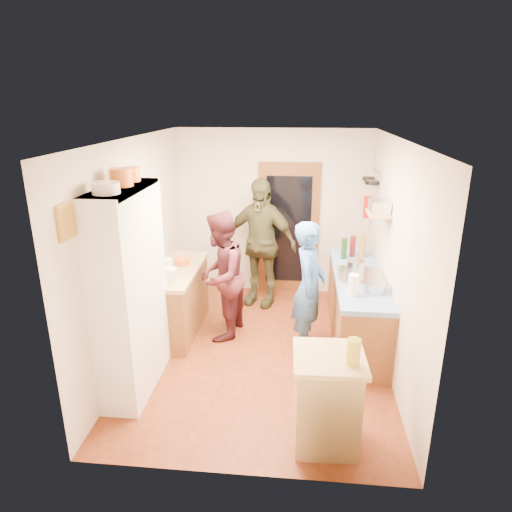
# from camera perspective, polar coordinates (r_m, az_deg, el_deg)

# --- Properties ---
(floor) EXTENTS (3.00, 4.00, 0.02)m
(floor) POSITION_cam_1_polar(r_m,az_deg,el_deg) (5.86, 0.67, -11.91)
(floor) COLOR maroon
(floor) RESTS_ON ground
(ceiling) EXTENTS (3.00, 4.00, 0.02)m
(ceiling) POSITION_cam_1_polar(r_m,az_deg,el_deg) (5.04, 0.78, 14.56)
(ceiling) COLOR silver
(ceiling) RESTS_ON ground
(wall_back) EXTENTS (3.00, 0.02, 2.60)m
(wall_back) POSITION_cam_1_polar(r_m,az_deg,el_deg) (7.23, 2.13, 5.40)
(wall_back) COLOR beige
(wall_back) RESTS_ON ground
(wall_front) EXTENTS (3.00, 0.02, 2.60)m
(wall_front) POSITION_cam_1_polar(r_m,az_deg,el_deg) (3.47, -2.25, -10.31)
(wall_front) COLOR beige
(wall_front) RESTS_ON ground
(wall_left) EXTENTS (0.02, 4.00, 2.60)m
(wall_left) POSITION_cam_1_polar(r_m,az_deg,el_deg) (5.64, -14.76, 0.80)
(wall_left) COLOR beige
(wall_left) RESTS_ON ground
(wall_right) EXTENTS (0.02, 4.00, 2.60)m
(wall_right) POSITION_cam_1_polar(r_m,az_deg,el_deg) (5.40, 16.90, -0.21)
(wall_right) COLOR beige
(wall_right) RESTS_ON ground
(door_frame) EXTENTS (0.95, 0.06, 2.10)m
(door_frame) POSITION_cam_1_polar(r_m,az_deg,el_deg) (7.25, 4.06, 3.34)
(door_frame) COLOR brown
(door_frame) RESTS_ON ground
(door_glass) EXTENTS (0.70, 0.02, 1.70)m
(door_glass) POSITION_cam_1_polar(r_m,az_deg,el_deg) (7.21, 4.05, 3.27)
(door_glass) COLOR black
(door_glass) RESTS_ON door_frame
(hutch_body) EXTENTS (0.40, 1.20, 2.20)m
(hutch_body) POSITION_cam_1_polar(r_m,az_deg,el_deg) (4.93, -15.41, -4.38)
(hutch_body) COLOR white
(hutch_body) RESTS_ON ground
(hutch_top_shelf) EXTENTS (0.40, 1.14, 0.04)m
(hutch_top_shelf) POSITION_cam_1_polar(r_m,az_deg,el_deg) (4.63, -16.58, 8.01)
(hutch_top_shelf) COLOR white
(hutch_top_shelf) RESTS_ON hutch_body
(plate_stack) EXTENTS (0.25, 0.25, 0.10)m
(plate_stack) POSITION_cam_1_polar(r_m,az_deg,el_deg) (4.32, -18.26, 8.07)
(plate_stack) COLOR white
(plate_stack) RESTS_ON hutch_top_shelf
(orange_pot_a) EXTENTS (0.21, 0.21, 0.17)m
(orange_pot_a) POSITION_cam_1_polar(r_m,az_deg,el_deg) (4.66, -16.45, 9.42)
(orange_pot_a) COLOR orange
(orange_pot_a) RESTS_ON hutch_top_shelf
(orange_pot_b) EXTENTS (0.17, 0.17, 0.15)m
(orange_pot_b) POSITION_cam_1_polar(r_m,az_deg,el_deg) (4.91, -15.27, 9.85)
(orange_pot_b) COLOR orange
(orange_pot_b) RESTS_ON hutch_top_shelf
(left_counter_base) EXTENTS (0.60, 1.40, 0.85)m
(left_counter_base) POSITION_cam_1_polar(r_m,az_deg,el_deg) (6.25, -10.02, -5.63)
(left_counter_base) COLOR brown
(left_counter_base) RESTS_ON ground
(left_counter_top) EXTENTS (0.64, 1.44, 0.05)m
(left_counter_top) POSITION_cam_1_polar(r_m,az_deg,el_deg) (6.08, -10.26, -1.77)
(left_counter_top) COLOR tan
(left_counter_top) RESTS_ON left_counter_base
(toaster) EXTENTS (0.23, 0.16, 0.16)m
(toaster) POSITION_cam_1_polar(r_m,az_deg,el_deg) (5.64, -11.00, -2.32)
(toaster) COLOR white
(toaster) RESTS_ON left_counter_top
(kettle) EXTENTS (0.18, 0.18, 0.17)m
(kettle) POSITION_cam_1_polar(r_m,az_deg,el_deg) (5.95, -11.10, -1.17)
(kettle) COLOR white
(kettle) RESTS_ON left_counter_top
(orange_bowl) EXTENTS (0.23, 0.23, 0.09)m
(orange_bowl) POSITION_cam_1_polar(r_m,az_deg,el_deg) (6.18, -9.20, -0.69)
(orange_bowl) COLOR orange
(orange_bowl) RESTS_ON left_counter_top
(chopping_board) EXTENTS (0.35, 0.29, 0.02)m
(chopping_board) POSITION_cam_1_polar(r_m,az_deg,el_deg) (6.54, -8.89, 0.14)
(chopping_board) COLOR tan
(chopping_board) RESTS_ON left_counter_top
(right_counter_base) EXTENTS (0.60, 2.20, 0.84)m
(right_counter_base) POSITION_cam_1_polar(r_m,az_deg,el_deg) (6.13, 12.42, -6.37)
(right_counter_base) COLOR brown
(right_counter_base) RESTS_ON ground
(right_counter_top) EXTENTS (0.62, 2.22, 0.06)m
(right_counter_top) POSITION_cam_1_polar(r_m,az_deg,el_deg) (5.95, 12.73, -2.45)
(right_counter_top) COLOR #083DA4
(right_counter_top) RESTS_ON right_counter_base
(hob) EXTENTS (0.55, 0.58, 0.04)m
(hob) POSITION_cam_1_polar(r_m,az_deg,el_deg) (5.84, 12.87, -2.35)
(hob) COLOR silver
(hob) RESTS_ON right_counter_top
(pot_on_hob) EXTENTS (0.21, 0.21, 0.14)m
(pot_on_hob) POSITION_cam_1_polar(r_m,az_deg,el_deg) (5.88, 12.36, -1.23)
(pot_on_hob) COLOR silver
(pot_on_hob) RESTS_ON hob
(bottle_a) EXTENTS (0.09, 0.09, 0.30)m
(bottle_a) POSITION_cam_1_polar(r_m,az_deg,el_deg) (6.42, 10.95, 0.93)
(bottle_a) COLOR #143F14
(bottle_a) RESTS_ON right_counter_top
(bottle_b) EXTENTS (0.09, 0.09, 0.30)m
(bottle_b) POSITION_cam_1_polar(r_m,az_deg,el_deg) (6.54, 12.00, 1.22)
(bottle_b) COLOR #591419
(bottle_b) RESTS_ON right_counter_top
(bottle_c) EXTENTS (0.10, 0.10, 0.32)m
(bottle_c) POSITION_cam_1_polar(r_m,az_deg,el_deg) (6.52, 13.18, 1.18)
(bottle_c) COLOR olive
(bottle_c) RESTS_ON right_counter_top
(paper_towel) EXTENTS (0.14, 0.14, 0.25)m
(paper_towel) POSITION_cam_1_polar(r_m,az_deg,el_deg) (5.24, 12.06, -3.59)
(paper_towel) COLOR white
(paper_towel) RESTS_ON right_counter_top
(mixing_bowl) EXTENTS (0.32, 0.32, 0.11)m
(mixing_bowl) POSITION_cam_1_polar(r_m,az_deg,el_deg) (5.43, 14.48, -3.75)
(mixing_bowl) COLOR silver
(mixing_bowl) RESTS_ON right_counter_top
(island_base) EXTENTS (0.57, 0.57, 0.86)m
(island_base) POSITION_cam_1_polar(r_m,az_deg,el_deg) (4.33, 8.82, -17.62)
(island_base) COLOR tan
(island_base) RESTS_ON ground
(island_top) EXTENTS (0.64, 0.64, 0.05)m
(island_top) POSITION_cam_1_polar(r_m,az_deg,el_deg) (4.08, 9.15, -12.48)
(island_top) COLOR tan
(island_top) RESTS_ON island_base
(cutting_board) EXTENTS (0.36, 0.29, 0.02)m
(cutting_board) POSITION_cam_1_polar(r_m,az_deg,el_deg) (4.11, 8.39, -12.00)
(cutting_board) COLOR white
(cutting_board) RESTS_ON island_top
(oil_jar) EXTENTS (0.12, 0.12, 0.23)m
(oil_jar) POSITION_cam_1_polar(r_m,az_deg,el_deg) (3.93, 12.08, -11.63)
(oil_jar) COLOR #AD9E2D
(oil_jar) RESTS_ON island_top
(pan_rail) EXTENTS (0.02, 0.65, 0.02)m
(pan_rail) POSITION_cam_1_polar(r_m,az_deg,el_deg) (6.68, 14.73, 10.21)
(pan_rail) COLOR silver
(pan_rail) RESTS_ON wall_right
(pan_hang_a) EXTENTS (0.18, 0.18, 0.05)m
(pan_hang_a) POSITION_cam_1_polar(r_m,az_deg,el_deg) (6.52, 14.33, 8.88)
(pan_hang_a) COLOR black
(pan_hang_a) RESTS_ON pan_rail
(pan_hang_b) EXTENTS (0.16, 0.16, 0.05)m
(pan_hang_b) POSITION_cam_1_polar(r_m,az_deg,el_deg) (6.72, 14.08, 9.02)
(pan_hang_b) COLOR black
(pan_hang_b) RESTS_ON pan_rail
(pan_hang_c) EXTENTS (0.17, 0.17, 0.05)m
(pan_hang_c) POSITION_cam_1_polar(r_m,az_deg,el_deg) (6.91, 13.87, 9.38)
(pan_hang_c) COLOR black
(pan_hang_c) RESTS_ON pan_rail
(wall_shelf) EXTENTS (0.26, 0.42, 0.03)m
(wall_shelf) POSITION_cam_1_polar(r_m,az_deg,el_deg) (5.69, 15.09, 5.13)
(wall_shelf) COLOR tan
(wall_shelf) RESTS_ON wall_right
(radio) EXTENTS (0.23, 0.31, 0.15)m
(radio) POSITION_cam_1_polar(r_m,az_deg,el_deg) (5.67, 15.17, 6.01)
(radio) COLOR silver
(radio) RESTS_ON wall_shelf
(ext_bracket) EXTENTS (0.06, 0.10, 0.04)m
(ext_bracket) POSITION_cam_1_polar(r_m,az_deg,el_deg) (6.96, 14.20, 5.55)
(ext_bracket) COLOR black
(ext_bracket) RESTS_ON wall_right
(fire_extinguisher) EXTENTS (0.11, 0.11, 0.32)m
(fire_extinguisher) POSITION_cam_1_polar(r_m,az_deg,el_deg) (6.94, 13.74, 5.98)
(fire_extinguisher) COLOR red
(fire_extinguisher) RESTS_ON wall_right
(picture_frame) EXTENTS (0.03, 0.25, 0.30)m
(picture_frame) POSITION_cam_1_polar(r_m,az_deg,el_deg) (4.07, -22.64, 4.01)
(picture_frame) COLOR gold
(picture_frame) RESTS_ON wall_left
(person_hob) EXTENTS (0.48, 0.66, 1.66)m
(person_hob) POSITION_cam_1_polar(r_m,az_deg,el_deg) (5.59, 6.95, -4.02)
(person_hob) COLOR #3564A7
(person_hob) RESTS_ON ground
(person_left) EXTENTS (0.76, 0.91, 1.69)m
(person_left) POSITION_cam_1_polar(r_m,az_deg,el_deg) (5.91, -4.04, -2.42)
(person_left) COLOR #471C22
(person_left) RESTS_ON ground
(person_back) EXTENTS (1.23, 0.82, 1.94)m
(person_back) POSITION_cam_1_polar(r_m,az_deg,el_deg) (6.80, 0.61, 1.63)
(person_back) COLOR #3B3B21
(person_back) RESTS_ON ground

